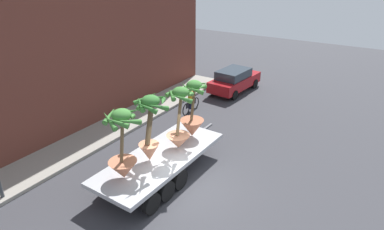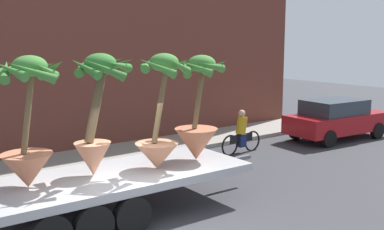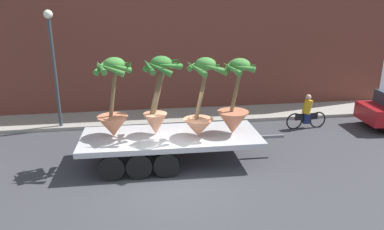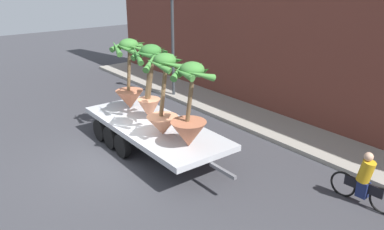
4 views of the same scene
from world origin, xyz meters
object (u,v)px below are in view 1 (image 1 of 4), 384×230
Objects in this scene: potted_palm_middle at (179,124)px; cyclist at (191,101)px; flatbed_trailer at (157,163)px; potted_palm_front at (193,116)px; potted_palm_rear at (123,150)px; parked_car at (234,80)px; potted_palm_extra at (150,128)px.

cyclist is (5.15, 2.79, -1.39)m from potted_palm_middle.
potted_palm_middle reaches higher than flatbed_trailer.
potted_palm_front is 4.97m from cyclist.
potted_palm_rear is (-1.59, 0.18, 1.32)m from flatbed_trailer.
potted_palm_front is (3.99, -0.33, -0.16)m from potted_palm_rear.
flatbed_trailer is 2.07m from potted_palm_rear.
potted_palm_front is at bearing -145.93° from cyclist.
potted_palm_front is 0.58× the size of parked_car.
potted_palm_rear is 1.00× the size of potted_palm_middle.
parked_car is at bearing 8.03° from potted_palm_rear.
potted_palm_front is at bearing -166.19° from parked_car.
potted_palm_extra reaches higher than potted_palm_rear.
potted_palm_extra is at bearing -159.79° from cyclist.
parked_car is (12.46, 1.76, -1.27)m from potted_palm_rear.
potted_palm_middle is 1.43× the size of cyclist.
potted_palm_extra is at bearing 173.18° from potted_palm_front.
potted_palm_rear is 0.60× the size of parked_car.
parked_car is (4.49, -0.61, 0.16)m from cyclist.
potted_palm_rear is at bearing 179.03° from potted_palm_extra.
potted_palm_front reaches higher than cyclist.
potted_palm_front is 1.39× the size of cyclist.
flatbed_trailer is 3.81× the size of cyclist.
potted_palm_front is 8.80m from parked_car.
flatbed_trailer is at bearing -54.12° from potted_palm_extra.
flatbed_trailer is 2.74× the size of potted_palm_front.
potted_palm_extra is (-0.11, 0.16, 1.59)m from flatbed_trailer.
potted_palm_rear is 1.50m from potted_palm_extra.
flatbed_trailer is 2.66× the size of potted_palm_rear.
flatbed_trailer is 2.65× the size of potted_palm_extra.
potted_palm_middle is 6.02m from cyclist.
parked_car is (9.64, 2.18, -1.23)m from potted_palm_middle.
cyclist is 0.42× the size of parked_car.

